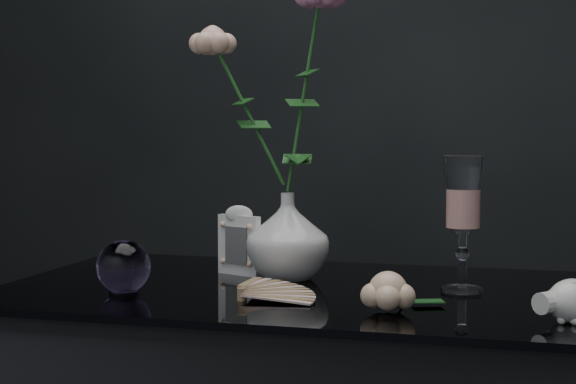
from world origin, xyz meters
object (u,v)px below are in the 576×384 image
(wine_glass, at_px, (463,224))
(pearl_jar, at_px, (572,299))
(vase, at_px, (288,236))
(picture_frame, at_px, (239,240))
(loose_rose, at_px, (388,291))
(paperweight, at_px, (124,267))

(wine_glass, height_order, pearl_jar, wine_glass)
(vase, xyz_separation_m, wine_glass, (0.31, -0.04, 0.03))
(vase, height_order, picture_frame, vase)
(vase, bearing_deg, pearl_jar, -25.66)
(wine_glass, bearing_deg, picture_frame, 171.63)
(wine_glass, relative_size, loose_rose, 1.27)
(vase, distance_m, picture_frame, 0.10)
(vase, distance_m, loose_rose, 0.32)
(picture_frame, bearing_deg, paperweight, -96.41)
(wine_glass, xyz_separation_m, picture_frame, (-0.40, 0.06, -0.05))
(picture_frame, bearing_deg, loose_rose, -16.19)
(picture_frame, height_order, paperweight, picture_frame)
(paperweight, xyz_separation_m, loose_rose, (0.43, -0.03, -0.01))
(wine_glass, distance_m, paperweight, 0.55)
(loose_rose, bearing_deg, pearl_jar, 10.15)
(pearl_jar, bearing_deg, loose_rose, -139.50)
(vase, xyz_separation_m, loose_rose, (0.21, -0.23, -0.05))
(wine_glass, height_order, paperweight, wine_glass)
(wine_glass, bearing_deg, loose_rose, -116.14)
(picture_frame, bearing_deg, pearl_jar, -1.16)
(wine_glass, relative_size, picture_frame, 1.75)
(loose_rose, bearing_deg, vase, 143.16)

